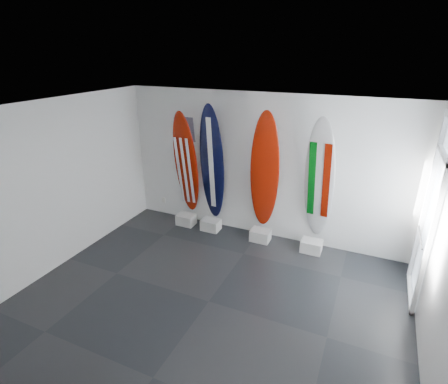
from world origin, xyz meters
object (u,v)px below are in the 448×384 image
at_px(surfboard_navy, 212,164).
at_px(surfboard_italy, 319,181).
at_px(surfboard_usa, 186,164).
at_px(surfboard_swiss, 265,172).

distance_m(surfboard_navy, surfboard_italy, 2.22).
bearing_deg(surfboard_usa, surfboard_swiss, -2.41).
height_order(surfboard_navy, surfboard_italy, surfboard_navy).
bearing_deg(surfboard_italy, surfboard_navy, -174.31).
height_order(surfboard_usa, surfboard_italy, surfboard_italy).
xyz_separation_m(surfboard_swiss, surfboard_italy, (1.06, 0.00, -0.02)).
relative_size(surfboard_usa, surfboard_swiss, 0.95).
bearing_deg(surfboard_swiss, surfboard_italy, -13.60).
xyz_separation_m(surfboard_usa, surfboard_italy, (2.85, 0.00, 0.05)).
bearing_deg(surfboard_swiss, surfboard_navy, 166.40).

